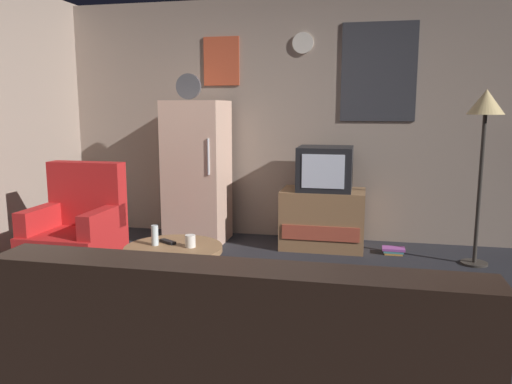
% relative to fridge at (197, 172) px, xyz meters
% --- Properties ---
extents(ground_plane, '(12.00, 12.00, 0.00)m').
position_rel_fridge_xyz_m(ground_plane, '(0.90, -1.98, -0.75)').
color(ground_plane, '#232328').
extents(wall_with_art, '(5.20, 0.12, 2.58)m').
position_rel_fridge_xyz_m(wall_with_art, '(0.90, 0.46, 0.54)').
color(wall_with_art, gray).
rests_on(wall_with_art, ground_plane).
extents(fridge, '(0.60, 0.62, 1.77)m').
position_rel_fridge_xyz_m(fridge, '(0.00, 0.00, 0.00)').
color(fridge, beige).
rests_on(fridge, ground_plane).
extents(tv_stand, '(0.84, 0.53, 0.60)m').
position_rel_fridge_xyz_m(tv_stand, '(1.33, 0.04, -0.45)').
color(tv_stand, '#8E6642').
rests_on(tv_stand, ground_plane).
extents(crt_tv, '(0.54, 0.51, 0.44)m').
position_rel_fridge_xyz_m(crt_tv, '(1.34, 0.04, 0.07)').
color(crt_tv, black).
rests_on(crt_tv, tv_stand).
extents(standing_lamp, '(0.32, 0.32, 1.59)m').
position_rel_fridge_xyz_m(standing_lamp, '(2.75, -0.24, 0.60)').
color(standing_lamp, '#332D28').
rests_on(standing_lamp, ground_plane).
extents(coffee_table, '(0.72, 0.72, 0.43)m').
position_rel_fridge_xyz_m(coffee_table, '(0.38, -1.69, -0.54)').
color(coffee_table, '#8E6642').
rests_on(coffee_table, ground_plane).
extents(wine_glass, '(0.05, 0.05, 0.15)m').
position_rel_fridge_xyz_m(wine_glass, '(0.24, -1.68, -0.25)').
color(wine_glass, silver).
rests_on(wine_glass, coffee_table).
extents(mug_ceramic_white, '(0.08, 0.08, 0.09)m').
position_rel_fridge_xyz_m(mug_ceramic_white, '(0.51, -1.67, -0.28)').
color(mug_ceramic_white, silver).
rests_on(mug_ceramic_white, coffee_table).
extents(remote_control, '(0.15, 0.12, 0.02)m').
position_rel_fridge_xyz_m(remote_control, '(0.31, -1.61, -0.32)').
color(remote_control, black).
rests_on(remote_control, coffee_table).
extents(armchair, '(0.68, 0.68, 0.96)m').
position_rel_fridge_xyz_m(armchair, '(-0.66, -1.27, -0.42)').
color(armchair, red).
rests_on(armchair, ground_plane).
extents(book_stack, '(0.22, 0.14, 0.07)m').
position_rel_fridge_xyz_m(book_stack, '(2.04, -0.06, -0.72)').
color(book_stack, '#CA8C3E').
rests_on(book_stack, ground_plane).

